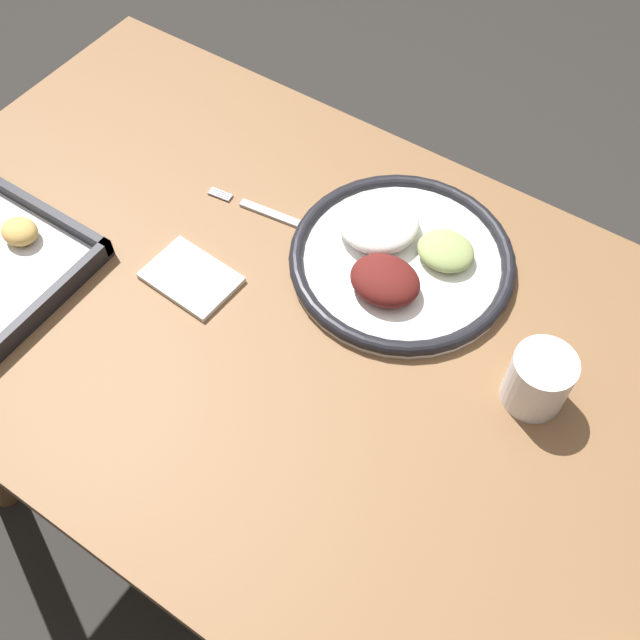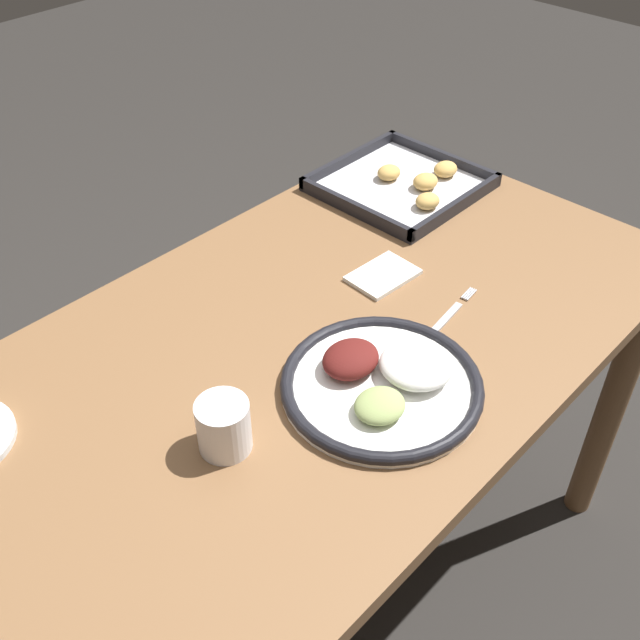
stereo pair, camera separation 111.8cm
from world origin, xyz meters
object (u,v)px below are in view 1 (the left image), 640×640
Objects in this scene: fork at (280,217)px; napkin at (191,278)px; drinking_cup at (538,380)px; dinner_plate at (399,256)px.

fork is 1.67× the size of napkin.
fork is 0.16m from napkin.
napkin is at bearing 11.39° from drinking_cup.
fork is 2.62× the size of drinking_cup.
dinner_plate is 3.81× the size of drinking_cup.
fork is at bearing -102.88° from napkin.
dinner_plate is 0.18m from fork.
napkin is at bearing 39.71° from dinner_plate.
drinking_cup is at bearing -168.61° from napkin.
drinking_cup reaches higher than fork.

